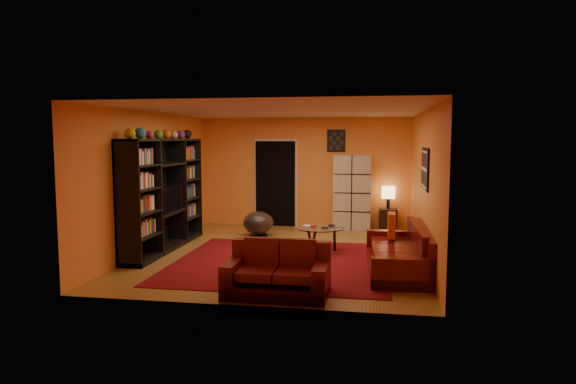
% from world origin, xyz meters
% --- Properties ---
extents(floor, '(6.00, 6.00, 0.00)m').
position_xyz_m(floor, '(0.00, 0.00, 0.00)').
color(floor, brown).
rests_on(floor, ground).
extents(ceiling, '(6.00, 6.00, 0.00)m').
position_xyz_m(ceiling, '(0.00, 0.00, 2.60)').
color(ceiling, white).
rests_on(ceiling, wall_back).
extents(wall_back, '(6.00, 0.00, 6.00)m').
position_xyz_m(wall_back, '(0.00, 3.00, 1.30)').
color(wall_back, orange).
rests_on(wall_back, floor).
extents(wall_front, '(6.00, 0.00, 6.00)m').
position_xyz_m(wall_front, '(0.00, -3.00, 1.30)').
color(wall_front, orange).
rests_on(wall_front, floor).
extents(wall_left, '(0.00, 6.00, 6.00)m').
position_xyz_m(wall_left, '(-2.50, 0.00, 1.30)').
color(wall_left, orange).
rests_on(wall_left, floor).
extents(wall_right, '(0.00, 6.00, 6.00)m').
position_xyz_m(wall_right, '(2.50, 0.00, 1.30)').
color(wall_right, orange).
rests_on(wall_right, floor).
extents(rug, '(3.60, 3.60, 0.01)m').
position_xyz_m(rug, '(0.10, -0.70, 0.01)').
color(rug, '#4E090F').
rests_on(rug, floor).
extents(doorway, '(0.95, 0.10, 2.04)m').
position_xyz_m(doorway, '(-0.70, 2.96, 1.02)').
color(doorway, black).
rests_on(doorway, floor).
extents(wall_art_right, '(0.03, 1.00, 0.70)m').
position_xyz_m(wall_art_right, '(2.48, -0.30, 1.60)').
color(wall_art_right, black).
rests_on(wall_art_right, wall_right).
extents(wall_art_back, '(0.42, 0.03, 0.52)m').
position_xyz_m(wall_art_back, '(0.75, 2.98, 2.05)').
color(wall_art_back, black).
rests_on(wall_art_back, wall_back).
extents(entertainment_unit, '(0.45, 3.00, 2.10)m').
position_xyz_m(entertainment_unit, '(-2.27, 0.00, 1.05)').
color(entertainment_unit, black).
rests_on(entertainment_unit, floor).
extents(tv, '(0.88, 0.12, 0.51)m').
position_xyz_m(tv, '(-2.23, 0.03, 0.97)').
color(tv, black).
rests_on(tv, entertainment_unit).
extents(sofa, '(1.05, 2.37, 0.85)m').
position_xyz_m(sofa, '(2.14, -0.92, 0.28)').
color(sofa, '#45090A').
rests_on(sofa, rug).
extents(loveseat, '(1.39, 0.84, 0.85)m').
position_xyz_m(loveseat, '(0.37, -2.42, 0.29)').
color(loveseat, '#45090A').
rests_on(loveseat, rug).
extents(throw_pillow, '(0.12, 0.42, 0.42)m').
position_xyz_m(throw_pillow, '(1.95, -0.28, 0.63)').
color(throw_pillow, '#D24C17').
rests_on(throw_pillow, sofa).
extents(coffee_table, '(0.90, 0.90, 0.45)m').
position_xyz_m(coffee_table, '(0.66, 0.27, 0.41)').
color(coffee_table, silver).
rests_on(coffee_table, floor).
extents(storage_cabinet, '(0.87, 0.40, 1.72)m').
position_xyz_m(storage_cabinet, '(1.14, 2.80, 0.86)').
color(storage_cabinet, '#BBB5AC').
rests_on(storage_cabinet, floor).
extents(bowl_chair, '(0.66, 0.66, 0.54)m').
position_xyz_m(bowl_chair, '(-0.80, 1.54, 0.29)').
color(bowl_chair, black).
rests_on(bowl_chair, floor).
extents(side_table, '(0.41, 0.41, 0.50)m').
position_xyz_m(side_table, '(1.97, 2.75, 0.25)').
color(side_table, black).
rests_on(side_table, floor).
extents(table_lamp, '(0.31, 0.31, 0.51)m').
position_xyz_m(table_lamp, '(1.97, 2.75, 0.86)').
color(table_lamp, black).
rests_on(table_lamp, side_table).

